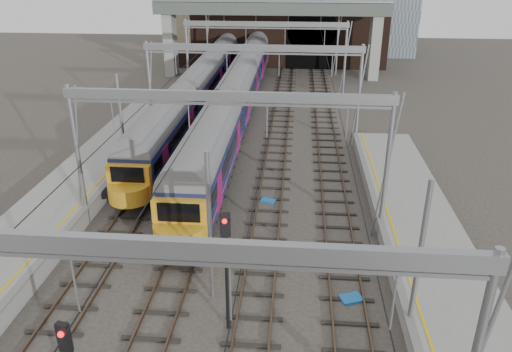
{
  "coord_description": "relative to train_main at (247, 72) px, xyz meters",
  "views": [
    {
      "loc": [
        3.51,
        -16.06,
        14.08
      ],
      "look_at": [
        1.27,
        10.02,
        2.4
      ],
      "focal_mm": 35.0,
      "sensor_mm": 36.0,
      "label": 1
    }
  ],
  "objects": [
    {
      "name": "ground",
      "position": [
        2.0,
        -37.14,
        -2.49
      ],
      "size": [
        160.0,
        160.0,
        0.0
      ],
      "primitive_type": "plane",
      "color": "#38332D",
      "rests_on": "ground"
    },
    {
      "name": "overhead_line",
      "position": [
        2.0,
        -15.66,
        4.07
      ],
      "size": [
        16.8,
        80.0,
        8.0
      ],
      "color": "gray",
      "rests_on": "ground"
    },
    {
      "name": "signal_near_centre",
      "position": [
        3.0,
        -37.19,
        0.88
      ],
      "size": [
        0.42,
        0.49,
        5.43
      ],
      "rotation": [
        0.0,
        0.0,
        0.34
      ],
      "color": "black",
      "rests_on": "ground"
    },
    {
      "name": "equip_cover_a",
      "position": [
        5.08,
        -32.45,
        -2.44
      ],
      "size": [
        1.03,
        0.89,
        0.1
      ],
      "primitive_type": "cube",
      "rotation": [
        0.0,
        0.0,
        -0.38
      ],
      "color": "blue",
      "rests_on": "ground"
    },
    {
      "name": "overbridge",
      "position": [
        2.0,
        8.86,
        4.77
      ],
      "size": [
        28.0,
        3.0,
        9.25
      ],
      "color": "gray",
      "rests_on": "ground"
    },
    {
      "name": "train_second",
      "position": [
        -4.0,
        2.21,
        -0.12
      ],
      "size": [
        2.61,
        60.48,
        4.56
      ],
      "color": "black",
      "rests_on": "ground"
    },
    {
      "name": "equip_cover_c",
      "position": [
        8.19,
        -34.86,
        -2.44
      ],
      "size": [
        1.15,
        0.99,
        0.11
      ],
      "primitive_type": "cube",
      "rotation": [
        0.0,
        0.0,
        0.37
      ],
      "color": "blue",
      "rests_on": "ground"
    },
    {
      "name": "equip_cover_b",
      "position": [
        3.88,
        -25.53,
        -2.44
      ],
      "size": [
        1.03,
        0.88,
        0.1
      ],
      "primitive_type": "cube",
      "rotation": [
        0.0,
        0.0,
        -0.37
      ],
      "color": "blue",
      "rests_on": "ground"
    },
    {
      "name": "tracks",
      "position": [
        2.0,
        -22.14,
        -2.47
      ],
      "size": [
        14.4,
        80.0,
        0.22
      ],
      "color": "#4C3828",
      "rests_on": "ground"
    },
    {
      "name": "platform_left",
      "position": [
        -8.18,
        -34.64,
        -1.94
      ],
      "size": [
        4.32,
        55.0,
        1.12
      ],
      "color": "gray",
      "rests_on": "ground"
    },
    {
      "name": "train_main",
      "position": [
        0.0,
        0.0,
        0.0
      ],
      "size": [
        2.81,
        64.92,
        4.83
      ],
      "color": "black",
      "rests_on": "ground"
    },
    {
      "name": "retaining_wall",
      "position": [
        3.4,
        14.79,
        1.84
      ],
      "size": [
        28.0,
        2.75,
        9.0
      ],
      "color": "black",
      "rests_on": "ground"
    }
  ]
}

